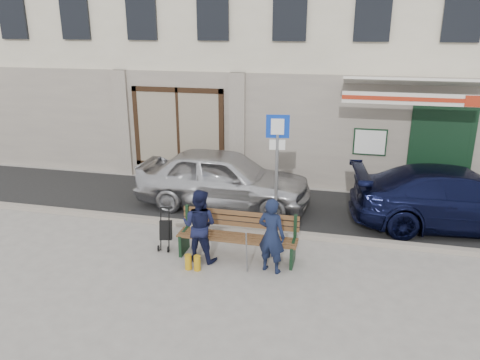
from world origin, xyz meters
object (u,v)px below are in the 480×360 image
(car_navy, at_px, (458,199))
(man, at_px, (272,236))
(parking_sign, at_px, (277,155))
(car_silver, at_px, (223,178))
(bench, at_px, (235,237))
(stroller, at_px, (166,231))
(woman, at_px, (199,225))

(car_navy, xyz_separation_m, man, (-3.79, -3.01, 0.04))
(parking_sign, bearing_deg, car_silver, 132.50)
(car_silver, height_order, bench, car_silver)
(car_silver, bearing_deg, stroller, 169.34)
(car_silver, distance_m, stroller, 2.67)
(man, distance_m, woman, 1.46)
(bench, distance_m, stroller, 1.51)
(man, height_order, woman, same)
(parking_sign, distance_m, woman, 2.32)
(car_silver, bearing_deg, man, -148.72)
(car_silver, height_order, woman, car_silver)
(man, xyz_separation_m, woman, (-1.45, 0.12, -0.00))
(bench, xyz_separation_m, woman, (-0.65, -0.24, 0.28))
(parking_sign, xyz_separation_m, stroller, (-2.09, -1.34, -1.41))
(car_silver, xyz_separation_m, bench, (0.98, -2.66, -0.30))
(parking_sign, relative_size, stroller, 3.05)
(car_navy, bearing_deg, stroller, 105.63)
(man, xyz_separation_m, stroller, (-2.30, 0.43, -0.35))
(car_navy, height_order, stroller, car_navy)
(car_silver, relative_size, bench, 1.84)
(woman, bearing_deg, bench, -154.15)
(car_navy, distance_m, parking_sign, 4.33)
(car_navy, distance_m, man, 4.84)
(parking_sign, bearing_deg, man, -91.98)
(man, bearing_deg, parking_sign, -67.04)
(parking_sign, height_order, woman, parking_sign)
(man, distance_m, stroller, 2.37)
(car_navy, bearing_deg, car_silver, 82.57)
(car_silver, height_order, parking_sign, parking_sign)
(man, relative_size, stroller, 1.68)
(car_silver, height_order, car_navy, car_silver)
(bench, bearing_deg, man, -24.48)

